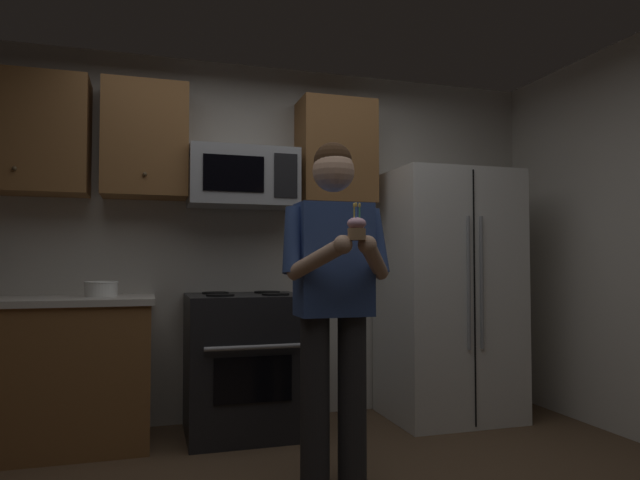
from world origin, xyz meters
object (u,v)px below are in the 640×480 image
object	(u,v)px
oven_range	(245,363)
microwave	(243,178)
refrigerator	(447,294)
cupcake	(357,228)
person	(334,290)
bowl_large_white	(101,288)

from	to	relation	value
oven_range	microwave	bearing A→B (deg)	89.98
refrigerator	oven_range	bearing A→B (deg)	178.50
microwave	cupcake	bearing A→B (deg)	-78.52
oven_range	person	xyz separation A→B (m)	(0.30, -1.01, 0.53)
refrigerator	person	size ratio (longest dim) A/B	1.02
microwave	person	size ratio (longest dim) A/B	0.42
microwave	bowl_large_white	xyz separation A→B (m)	(-0.91, -0.07, -0.75)
oven_range	refrigerator	bearing A→B (deg)	-1.50
microwave	person	world-z (taller)	microwave
oven_range	microwave	world-z (taller)	microwave
person	microwave	bearing A→B (deg)	104.69
person	cupcake	bearing A→B (deg)	-90.00
oven_range	person	size ratio (longest dim) A/B	0.53
microwave	cupcake	distance (m)	1.55
oven_range	cupcake	xyz separation A→B (m)	(0.30, -1.34, 0.83)
microwave	bowl_large_white	size ratio (longest dim) A/B	3.59
microwave	refrigerator	xyz separation A→B (m)	(1.50, -0.16, -0.82)
bowl_large_white	person	world-z (taller)	person
oven_range	person	distance (m)	1.18
oven_range	cupcake	size ratio (longest dim) A/B	5.36
cupcake	bowl_large_white	bearing A→B (deg)	130.88
oven_range	person	world-z (taller)	person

